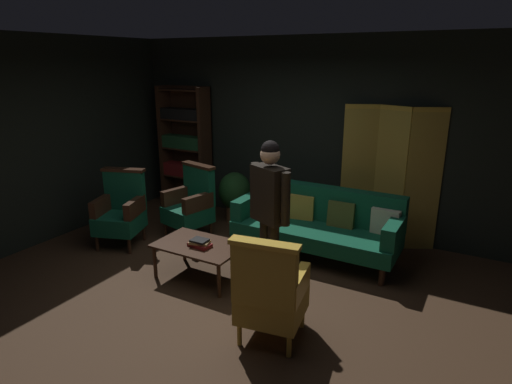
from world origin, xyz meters
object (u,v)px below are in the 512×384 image
Objects in this scene: standing_figure at (270,206)px; book_red_leather at (200,245)px; bookshelf at (186,146)px; book_black_cloth at (200,240)px; armchair_wing_right at (121,210)px; coffee_table at (199,248)px; folding_screen at (390,175)px; velvet_couch at (318,222)px; book_tan_leather at (200,242)px; armchair_wing_left at (191,203)px; armchair_gilt_accent at (270,292)px; potted_plant at (235,194)px.

book_red_leather is at bearing -173.52° from standing_figure.
book_black_cloth is at bearing -48.98° from bookshelf.
book_black_cloth is (1.56, -0.31, 0.01)m from armchair_wing_right.
standing_figure is (2.63, -1.96, -0.03)m from bookshelf.
book_red_leather is (0.05, -0.05, 0.07)m from coffee_table.
folding_screen is 10.12× the size of book_black_cloth.
coffee_table is (-0.96, -1.26, -0.08)m from velvet_couch.
bookshelf is 10.92× the size of book_black_cloth.
armchair_wing_right reaches higher than book_red_leather.
bookshelf is 0.97× the size of velvet_couch.
book_red_leather is (-1.60, -2.12, -0.55)m from folding_screen.
folding_screen reaches higher than book_tan_leather.
folding_screen is 2.78m from armchair_wing_left.
velvet_couch is 2.12× the size of coffee_table.
armchair_gilt_accent is at bearing -61.78° from standing_figure.
standing_figure is 2.13× the size of potted_plant.
book_red_leather is at bearing 153.49° from armchair_gilt_accent.
bookshelf is at bearing 143.34° from standing_figure.
armchair_wing_left is 1.36m from book_tan_leather.
armchair_wing_right is at bearing 168.74° from book_black_cloth.
armchair_wing_right is 1.59m from book_tan_leather.
standing_figure is at bearing -110.50° from folding_screen.
armchair_wing_left is (0.88, -1.03, -0.57)m from bookshelf.
folding_screen is 1.83× the size of armchair_gilt_accent.
armchair_gilt_accent is 4.66× the size of book_tan_leather.
potted_plant is 3.58× the size of book_tan_leather.
book_tan_leather is at bearing -69.89° from potted_plant.
book_black_cloth is at bearing -47.58° from coffee_table.
book_black_cloth is (-0.91, -1.31, 0.04)m from velvet_couch.
armchair_gilt_accent is (-0.38, -2.73, -0.50)m from folding_screen.
armchair_wing_left reaches higher than book_red_leather.
book_tan_leather is (1.56, -0.31, -0.02)m from armchair_wing_right.
armchair_gilt_accent reaches higher than book_tan_leather.
armchair_wing_right is 2.47m from standing_figure.
armchair_gilt_accent and armchair_wing_right have the same top height.
velvet_couch is 1.60m from book_black_cloth.
armchair_wing_left is (-1.82, -0.30, 0.03)m from velvet_couch.
armchair_gilt_accent is 1.00× the size of armchair_wing_right.
book_black_cloth is (-1.60, -2.12, -0.49)m from folding_screen.
armchair_wing_right reaches higher than book_tan_leather.
book_tan_leather is (-1.60, -2.12, -0.51)m from folding_screen.
coffee_table is 0.14m from book_black_cloth.
book_black_cloth is (0.05, -0.05, 0.12)m from coffee_table.
standing_figure is at bearing 118.22° from armchair_gilt_accent.
potted_plant is (0.25, 0.79, -0.03)m from armchair_wing_left.
bookshelf is 2.57× the size of potted_plant.
bookshelf is 9.18× the size of book_tan_leather.
bookshelf is at bearing 130.28° from armchair_wing_left.
velvet_couch is 11.29× the size of book_black_cloth.
bookshelf is 2.05× the size of coffee_table.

